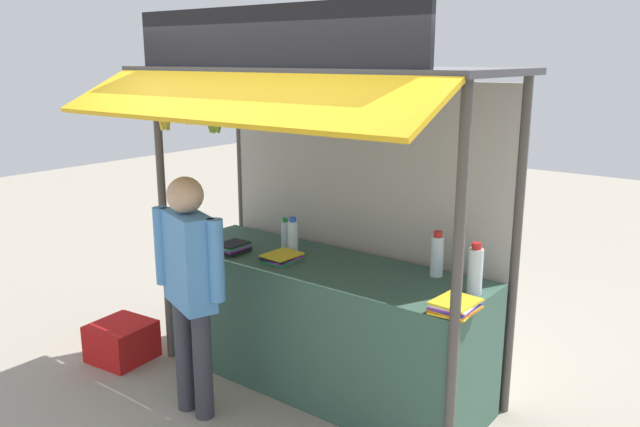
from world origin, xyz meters
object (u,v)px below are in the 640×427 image
(plastic_crate, at_px, (122,341))
(magazine_stack_back_left, at_px, (281,257))
(banana_bunch_inner_left, at_px, (190,113))
(banana_bunch_inner_right, at_px, (164,119))
(water_bottle_center, at_px, (293,236))
(magazine_stack_rear_center, at_px, (455,306))
(banana_bunch_leftmost, at_px, (338,125))
(magazine_stack_front_right, at_px, (233,248))
(water_bottle_mid_left, at_px, (475,270))
(water_bottle_front_left, at_px, (437,255))
(banana_bunch_rightmost, at_px, (215,122))
(water_bottle_back_right, at_px, (285,234))
(vendor_person, at_px, (189,276))

(plastic_crate, bearing_deg, magazine_stack_back_left, 22.68)
(banana_bunch_inner_left, bearing_deg, banana_bunch_inner_right, -179.97)
(water_bottle_center, height_order, plastic_crate, water_bottle_center)
(water_bottle_center, bearing_deg, magazine_stack_rear_center, -11.82)
(banana_bunch_leftmost, bearing_deg, magazine_stack_front_right, 166.38)
(water_bottle_mid_left, height_order, magazine_stack_front_right, water_bottle_mid_left)
(water_bottle_front_left, height_order, plastic_crate, water_bottle_front_left)
(magazine_stack_rear_center, relative_size, banana_bunch_leftmost, 1.16)
(magazine_stack_back_left, distance_m, banana_bunch_rightmost, 1.04)
(magazine_stack_rear_center, xyz_separation_m, banana_bunch_leftmost, (-0.64, -0.24, 0.98))
(banana_bunch_inner_left, relative_size, plastic_crate, 0.59)
(water_bottle_front_left, distance_m, banana_bunch_inner_left, 1.88)
(water_bottle_mid_left, distance_m, water_bottle_back_right, 1.52)
(water_bottle_center, bearing_deg, banana_bunch_rightmost, -110.14)
(magazine_stack_front_right, distance_m, magazine_stack_rear_center, 1.78)
(water_bottle_center, xyz_separation_m, banana_bunch_leftmost, (0.79, -0.54, 0.89))
(vendor_person, bearing_deg, water_bottle_front_left, -118.03)
(vendor_person, xyz_separation_m, plastic_crate, (-1.04, 0.17, -0.81))
(banana_bunch_rightmost, bearing_deg, water_bottle_back_right, 82.43)
(water_bottle_front_left, distance_m, banana_bunch_inner_right, 2.08)
(water_bottle_mid_left, xyz_separation_m, water_bottle_back_right, (-1.52, 0.03, -0.04))
(magazine_stack_back_left, xyz_separation_m, banana_bunch_rightmost, (-0.25, -0.35, 0.95))
(banana_bunch_rightmost, bearing_deg, water_bottle_mid_left, 19.40)
(water_bottle_mid_left, xyz_separation_m, water_bottle_center, (-1.40, -0.02, -0.03))
(water_bottle_center, xyz_separation_m, magazine_stack_back_left, (0.06, -0.19, -0.10))
(magazine_stack_front_right, xyz_separation_m, magazine_stack_back_left, (0.41, 0.07, -0.01))
(magazine_stack_rear_center, bearing_deg, banana_bunch_inner_left, -172.72)
(water_bottle_back_right, bearing_deg, magazine_stack_back_left, -54.76)
(water_bottle_center, xyz_separation_m, magazine_stack_front_right, (-0.35, -0.26, -0.09))
(banana_bunch_leftmost, bearing_deg, water_bottle_front_left, 68.90)
(magazine_stack_rear_center, bearing_deg, plastic_crate, -171.18)
(water_bottle_mid_left, relative_size, plastic_crate, 0.76)
(magazine_stack_rear_center, bearing_deg, water_bottle_front_left, 127.44)
(vendor_person, distance_m, plastic_crate, 1.33)
(magazine_stack_back_left, distance_m, banana_bunch_leftmost, 1.28)
(water_bottle_mid_left, height_order, vendor_person, vendor_person)
(water_bottle_front_left, relative_size, vendor_person, 0.19)
(banana_bunch_inner_left, bearing_deg, water_bottle_center, 51.51)
(water_bottle_back_right, bearing_deg, banana_bunch_rightmost, -97.57)
(banana_bunch_rightmost, xyz_separation_m, vendor_person, (0.08, -0.34, -0.93))
(magazine_stack_back_left, distance_m, vendor_person, 0.71)
(water_bottle_back_right, xyz_separation_m, banana_bunch_inner_right, (-0.58, -0.59, 0.86))
(banana_bunch_inner_left, bearing_deg, plastic_crate, -167.35)
(water_bottle_mid_left, distance_m, magazine_stack_back_left, 1.37)
(banana_bunch_inner_right, xyz_separation_m, vendor_person, (0.58, -0.34, -0.92))
(water_bottle_back_right, height_order, banana_bunch_leftmost, banana_bunch_leftmost)
(water_bottle_back_right, xyz_separation_m, magazine_stack_rear_center, (1.55, -0.35, -0.07))
(water_bottle_mid_left, bearing_deg, vendor_person, -149.36)
(banana_bunch_inner_right, xyz_separation_m, banana_bunch_inner_left, (0.27, 0.00, 0.06))
(magazine_stack_back_left, bearing_deg, water_bottle_back_right, 125.24)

